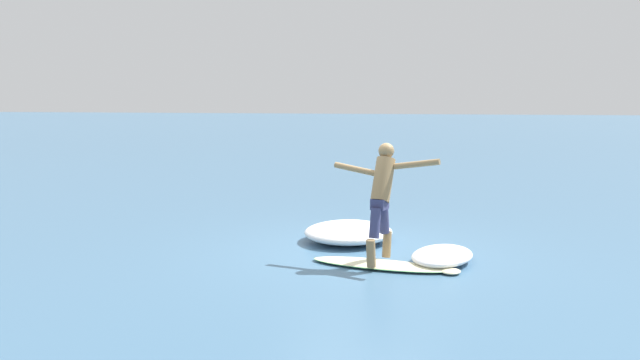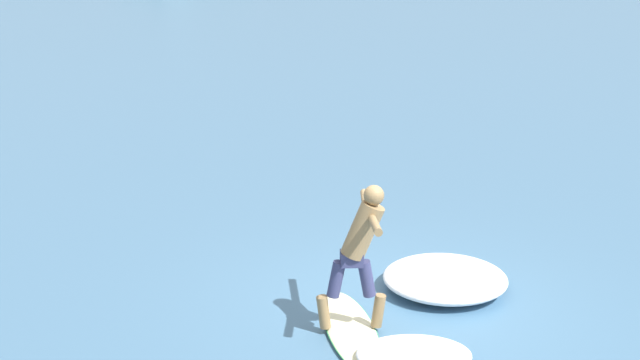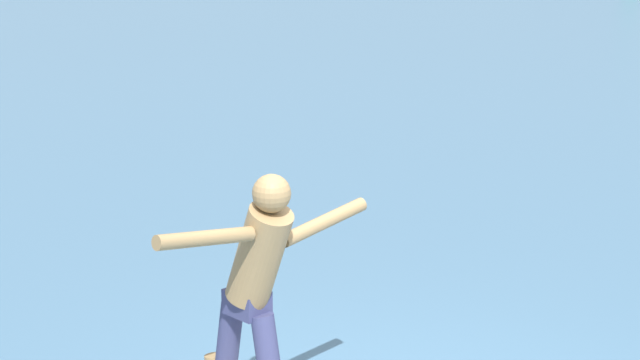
% 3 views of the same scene
% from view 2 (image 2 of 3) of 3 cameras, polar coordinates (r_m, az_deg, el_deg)
% --- Properties ---
extents(ground_plane, '(200.00, 200.00, 0.00)m').
position_cam_2_polar(ground_plane, '(11.19, 5.37, -8.29)').
color(ground_plane, '#426A8A').
extents(surfboard, '(0.83, 2.27, 0.21)m').
position_cam_2_polar(surfboard, '(10.58, 2.03, -9.64)').
color(surfboard, beige).
rests_on(surfboard, ground).
extents(surfer, '(0.86, 1.63, 1.75)m').
position_cam_2_polar(surfer, '(10.17, 2.61, -4.17)').
color(surfer, olive).
rests_on(surfer, surfboard).
extents(wave_foam_at_tail, '(1.46, 1.17, 0.23)m').
position_cam_2_polar(wave_foam_at_tail, '(9.97, 6.03, -11.08)').
color(wave_foam_at_tail, white).
rests_on(wave_foam_at_tail, ground).
extents(wave_foam_at_nose, '(2.04, 1.98, 0.33)m').
position_cam_2_polar(wave_foam_at_nose, '(11.70, 8.01, -6.25)').
color(wave_foam_at_nose, white).
rests_on(wave_foam_at_nose, ground).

